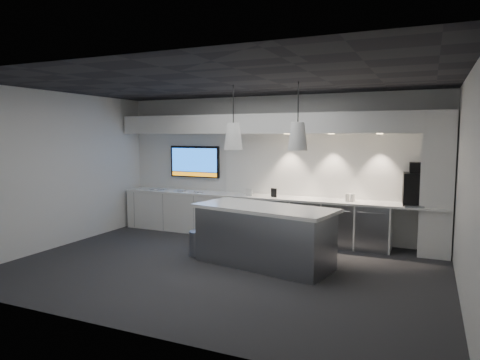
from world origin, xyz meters
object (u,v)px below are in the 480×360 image
at_px(bin, 198,243).
at_px(island, 264,236).
at_px(coffee_machine, 416,188).
at_px(wall_tv, 195,162).

bearing_deg(bin, island, -3.01).
distance_m(bin, coffee_machine, 4.08).
height_order(wall_tv, island, wall_tv).
relative_size(wall_tv, bin, 2.83).
bearing_deg(coffee_machine, wall_tv, 171.78).
relative_size(wall_tv, coffee_machine, 1.60).
bearing_deg(island, bin, -172.13).
relative_size(island, coffee_machine, 3.20).
xyz_separation_m(island, coffee_machine, (2.26, 1.79, 0.72)).
height_order(wall_tv, coffee_machine, wall_tv).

